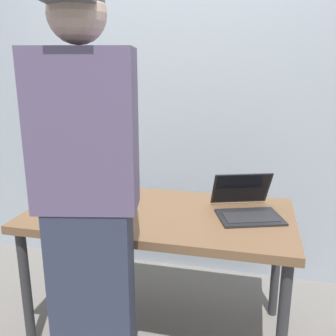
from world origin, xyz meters
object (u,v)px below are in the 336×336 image
at_px(beer_bottle_green, 122,185).
at_px(beer_bottle_amber, 110,182).
at_px(laptop, 246,206).
at_px(person_figure, 88,209).
at_px(beer_bottle_dark, 107,184).

bearing_deg(beer_bottle_green, beer_bottle_amber, 141.90).
xyz_separation_m(laptop, person_figure, (-0.63, -0.61, 0.16)).
height_order(laptop, person_figure, person_figure).
xyz_separation_m(beer_bottle_dark, person_figure, (0.15, -0.56, 0.08)).
xyz_separation_m(beer_bottle_amber, person_figure, (0.17, -0.66, 0.10)).
distance_m(laptop, beer_bottle_green, 0.70).
height_order(laptop, beer_bottle_green, beer_bottle_green).
bearing_deg(beer_bottle_dark, beer_bottle_green, 13.83).
relative_size(beer_bottle_amber, beer_bottle_dark, 0.88).
bearing_deg(beer_bottle_amber, beer_bottle_dark, -75.50).
bearing_deg(laptop, beer_bottle_green, -177.46).
bearing_deg(person_figure, beer_bottle_amber, 104.69).
distance_m(beer_bottle_dark, person_figure, 0.58).
bearing_deg(beer_bottle_green, beer_bottle_dark, -166.17).
bearing_deg(person_figure, beer_bottle_green, 96.62).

